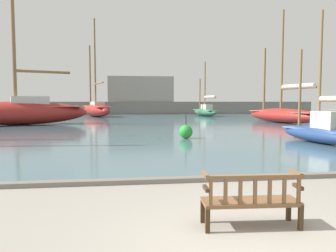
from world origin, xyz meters
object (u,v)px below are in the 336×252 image
Objects in this scene: channel_buoy at (186,132)px; sailboat_centre_channel at (205,111)px; sailboat_far_starboard at (321,130)px; sailboat_outer_starboard at (20,111)px; park_bench at (251,199)px; sailboat_nearest_starboard at (96,109)px; sailboat_mid_port at (282,114)px.

sailboat_centre_channel is at bearing 73.81° from channel_buoy.
sailboat_centre_channel is at bearing 86.72° from sailboat_far_starboard.
sailboat_outer_starboard is 9.14× the size of channel_buoy.
park_bench is 0.12× the size of sailboat_outer_starboard.
sailboat_outer_starboard reaches higher than sailboat_nearest_starboard.
sailboat_centre_channel is 15.58m from sailboat_mid_port.
sailboat_centre_channel reaches higher than sailboat_far_starboard.
sailboat_nearest_starboard is 28.59m from channel_buoy.
sailboat_outer_starboard is 16.36m from sailboat_nearest_starboard.
sailboat_centre_channel is 0.71× the size of sailboat_mid_port.
sailboat_outer_starboard is at bearing 114.14° from park_bench.
sailboat_mid_port reaches higher than park_bench.
sailboat_centre_channel is at bearing 103.95° from sailboat_mid_port.
sailboat_centre_channel is at bearing -2.01° from sailboat_nearest_starboard.
sailboat_nearest_starboard is 9.03× the size of channel_buoy.
channel_buoy is at bearing -75.57° from sailboat_nearest_starboard.
sailboat_far_starboard is at bearing -38.96° from sailboat_outer_starboard.
park_bench is 0.22× the size of sailboat_centre_channel.
sailboat_far_starboard is (13.29, -30.42, -0.43)m from sailboat_nearest_starboard.
sailboat_outer_starboard is at bearing 135.20° from channel_buoy.
sailboat_centre_channel is 29.94m from sailboat_far_starboard.
sailboat_far_starboard is at bearing -110.33° from sailboat_mid_port.
sailboat_far_starboard is (7.41, 9.64, 0.23)m from park_bench.
sailboat_mid_port is at bearing -39.83° from sailboat_nearest_starboard.
park_bench is 12.16m from sailboat_far_starboard.
sailboat_nearest_starboard is (-18.76, 15.65, 0.19)m from sailboat_mid_port.
sailboat_mid_port is at bearing 69.67° from sailboat_far_starboard.
sailboat_outer_starboard is 1.75× the size of sailboat_centre_channel.
sailboat_mid_port reaches higher than channel_buoy.
sailboat_outer_starboard is (-10.98, 24.51, 0.80)m from park_bench.
sailboat_centre_channel is 28.28m from channel_buoy.
sailboat_mid_port is at bearing -0.24° from sailboat_outer_starboard.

